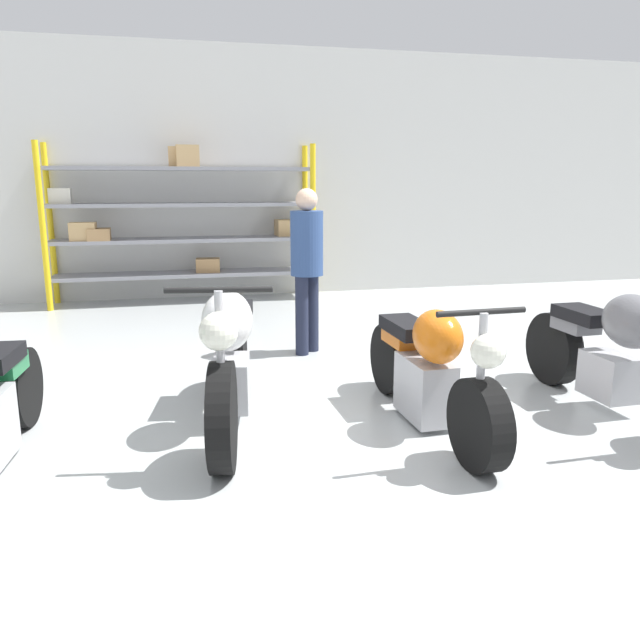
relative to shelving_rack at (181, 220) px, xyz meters
name	(u,v)px	position (x,y,z in m)	size (l,w,h in m)	color
ground_plane	(333,430)	(0.90, -5.12, -1.17)	(30.00, 30.00, 0.00)	#B2B7B7
back_wall	(242,174)	(0.90, 0.37, 0.63)	(30.00, 0.08, 3.60)	silver
shelving_rack	(181,220)	(0.00, 0.00, 0.00)	(3.69, 0.63, 2.21)	yellow
motorcycle_white	(230,357)	(0.22, -4.89, -0.66)	(0.66, 2.06, 1.11)	black
motorcycle_orange	(429,370)	(1.58, -5.18, -0.76)	(0.56, 2.03, 0.98)	black
motorcycle_grey	(617,354)	(3.00, -5.29, -0.70)	(0.64, 2.10, 1.04)	black
person_browsing	(307,258)	(1.15, -3.10, -0.21)	(0.45, 0.45, 1.63)	#1E2338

